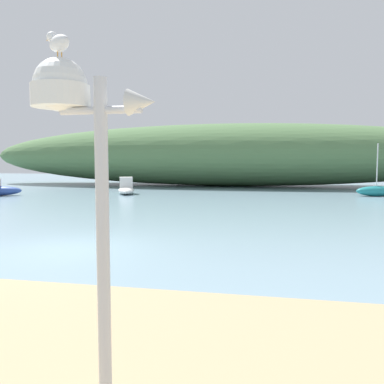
{
  "coord_description": "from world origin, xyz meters",
  "views": [
    {
      "loc": [
        5.58,
        -10.22,
        2.53
      ],
      "look_at": [
        2.36,
        5.85,
        1.23
      ],
      "focal_mm": 36.75,
      "sensor_mm": 36.0,
      "label": 1
    }
  ],
  "objects_px": {
    "seagull_on_radar": "(58,42)",
    "motorboat_east_reach": "(126,188)",
    "mast_structure": "(74,122)",
    "sailboat_by_sandbar": "(376,191)"
  },
  "relations": [
    {
      "from": "mast_structure",
      "to": "motorboat_east_reach",
      "type": "distance_m",
      "value": 26.8
    },
    {
      "from": "mast_structure",
      "to": "sailboat_by_sandbar",
      "type": "height_order",
      "value": "sailboat_by_sandbar"
    },
    {
      "from": "mast_structure",
      "to": "seagull_on_radar",
      "type": "relative_size",
      "value": 9.45
    },
    {
      "from": "seagull_on_radar",
      "to": "motorboat_east_reach",
      "type": "bearing_deg",
      "value": 109.67
    },
    {
      "from": "motorboat_east_reach",
      "to": "sailboat_by_sandbar",
      "type": "bearing_deg",
      "value": 5.28
    },
    {
      "from": "sailboat_by_sandbar",
      "to": "mast_structure",
      "type": "bearing_deg",
      "value": -108.89
    },
    {
      "from": "seagull_on_radar",
      "to": "mast_structure",
      "type": "bearing_deg",
      "value": -3.49
    },
    {
      "from": "seagull_on_radar",
      "to": "sailboat_by_sandbar",
      "type": "distance_m",
      "value": 28.51
    },
    {
      "from": "mast_structure",
      "to": "seagull_on_radar",
      "type": "xyz_separation_m",
      "value": [
        -0.14,
        0.01,
        0.71
      ]
    },
    {
      "from": "seagull_on_radar",
      "to": "motorboat_east_reach",
      "type": "relative_size",
      "value": 0.1
    }
  ]
}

